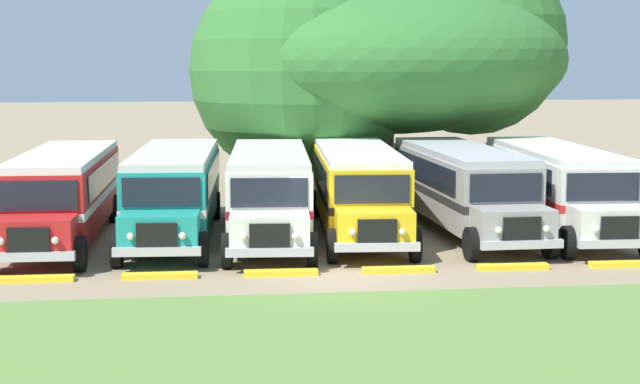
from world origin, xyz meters
The scene contains 15 objects.
ground_plane centered at (0.00, 0.00, 0.00)m, with size 220.00×220.00×0.00m, color #937F60.
foreground_grass_strip centered at (0.00, -7.98, 0.00)m, with size 80.00×11.08×0.01m, color olive.
parked_bus_slot_0 centered at (-8.20, 5.68, 1.58)m, with size 2.83×10.86×2.82m.
parked_bus_slot_1 centered at (-4.65, 5.99, 1.58)m, with size 3.16×10.90×2.82m.
parked_bus_slot_2 centered at (-1.55, 5.55, 1.58)m, with size 3.25×10.92×2.82m.
parked_bus_slot_3 centered at (1.45, 5.92, 1.58)m, with size 3.22×10.92×2.82m.
parked_bus_slot_4 centered at (5.03, 5.83, 1.58)m, with size 3.01×10.88×2.82m.
parked_bus_slot_5 centered at (8.26, 5.64, 1.58)m, with size 3.04×10.89×2.82m.
curb_wheelstop_0 centered at (-8.09, -0.35, 0.07)m, with size 2.00×0.36×0.15m, color yellow.
curb_wheelstop_1 centered at (-4.86, -0.35, 0.07)m, with size 2.00×0.36×0.15m, color yellow.
curb_wheelstop_2 centered at (-1.62, -0.35, 0.07)m, with size 2.00×0.36×0.15m, color yellow.
curb_wheelstop_3 centered at (1.62, -0.35, 0.07)m, with size 2.00×0.36×0.15m, color yellow.
curb_wheelstop_4 centered at (4.86, -0.35, 0.07)m, with size 2.00×0.36×0.15m, color yellow.
curb_wheelstop_5 centered at (8.09, -0.35, 0.07)m, with size 2.00×0.36×0.15m, color yellow.
broad_shade_tree centered at (4.00, 16.12, 5.98)m, with size 16.94×15.31×10.99m.
Camera 1 is at (-3.49, -25.82, 5.79)m, focal length 54.12 mm.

